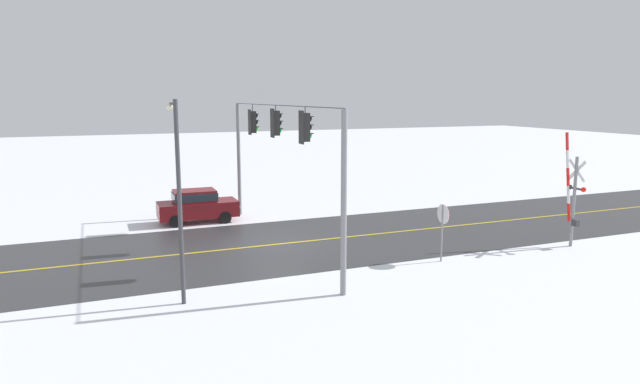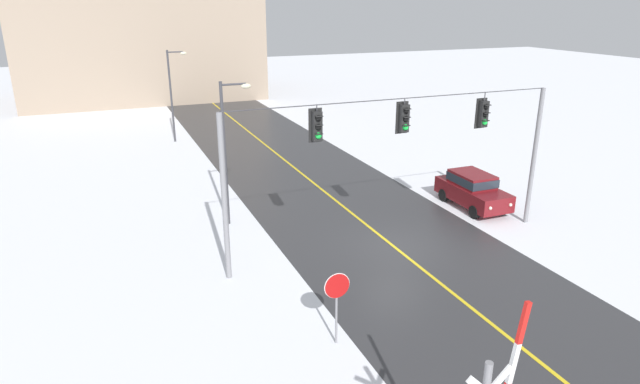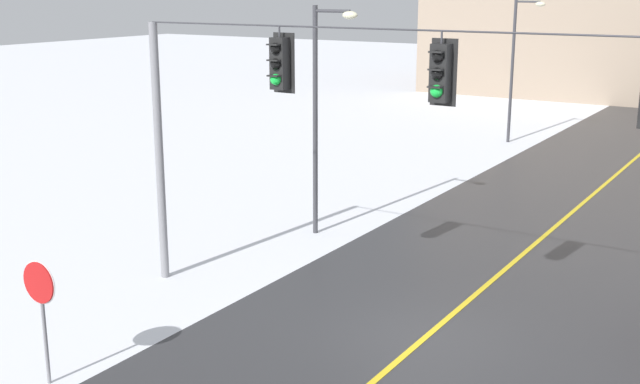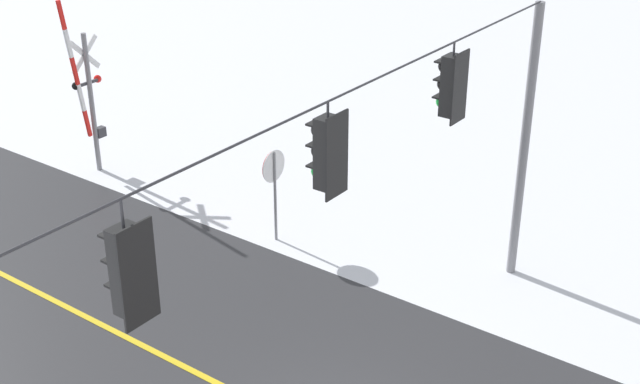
{
  "view_description": "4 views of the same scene",
  "coord_description": "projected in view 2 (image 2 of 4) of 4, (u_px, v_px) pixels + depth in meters",
  "views": [
    {
      "loc": [
        -23.32,
        7.5,
        6.58
      ],
      "look_at": [
        -2.14,
        -1.15,
        2.66
      ],
      "focal_mm": 31.4,
      "sensor_mm": 36.0,
      "label": 1
    },
    {
      "loc": [
        -10.72,
        -17.9,
        9.72
      ],
      "look_at": [
        -3.68,
        -0.83,
        3.19
      ],
      "focal_mm": 30.44,
      "sensor_mm": 36.0,
      "label": 2
    },
    {
      "loc": [
        6.23,
        -13.94,
        6.98
      ],
      "look_at": [
        -1.52,
        -1.52,
        3.24
      ],
      "focal_mm": 45.16,
      "sensor_mm": 36.0,
      "label": 3
    },
    {
      "loc": [
        9.36,
        6.63,
        10.31
      ],
      "look_at": [
        -2.12,
        -1.82,
        3.4
      ],
      "focal_mm": 48.85,
      "sensor_mm": 36.0,
      "label": 4
    }
  ],
  "objects": [
    {
      "name": "road_asphalt",
      "position": [
        335.0,
        200.0,
        27.92
      ],
      "size": [
        9.0,
        80.0,
        0.01
      ],
      "primitive_type": "cube",
      "color": "#303033",
      "rests_on": "ground"
    },
    {
      "name": "streetlamp_far",
      "position": [
        173.0,
        87.0,
        38.4
      ],
      "size": [
        1.39,
        0.28,
        6.5
      ],
      "color": "#38383D",
      "rests_on": "ground"
    },
    {
      "name": "stop_sign",
      "position": [
        337.0,
        293.0,
        15.72
      ],
      "size": [
        0.8,
        0.09,
        2.35
      ],
      "color": "gray",
      "rests_on": "ground"
    },
    {
      "name": "lane_centre_line",
      "position": [
        335.0,
        200.0,
        27.92
      ],
      "size": [
        0.14,
        72.0,
        0.01
      ],
      "primitive_type": "cube",
      "color": "gold",
      "rests_on": "ground"
    },
    {
      "name": "streetlamp_near",
      "position": [
        229.0,
        141.0,
        23.81
      ],
      "size": [
        1.39,
        0.28,
        6.5
      ],
      "color": "#38383D",
      "rests_on": "ground"
    },
    {
      "name": "signal_span",
      "position": [
        401.0,
        147.0,
        21.29
      ],
      "size": [
        14.2,
        0.47,
        6.22
      ],
      "color": "gray",
      "rests_on": "ground"
    },
    {
      "name": "building_distant",
      "position": [
        139.0,
        34.0,
        56.24
      ],
      "size": [
        23.26,
        13.89,
        12.81
      ],
      "primitive_type": "cube",
      "color": "gray",
      "rests_on": "ground"
    },
    {
      "name": "parked_car_maroon",
      "position": [
        472.0,
        189.0,
        26.76
      ],
      "size": [
        1.86,
        4.22,
        1.74
      ],
      "color": "maroon",
      "rests_on": "ground"
    },
    {
      "name": "ground_plane",
      "position": [
        394.0,
        247.0,
        22.69
      ],
      "size": [
        160.0,
        160.0,
        0.0
      ],
      "primitive_type": "plane",
      "color": "white"
    }
  ]
}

